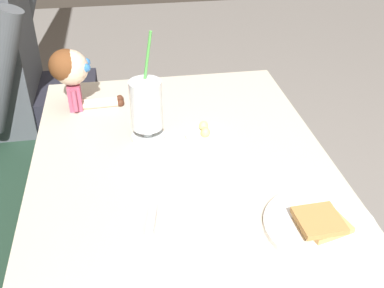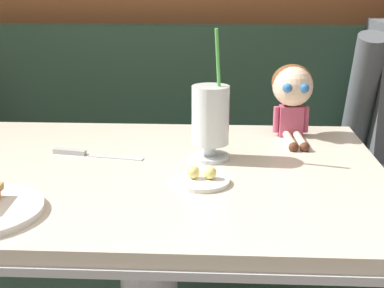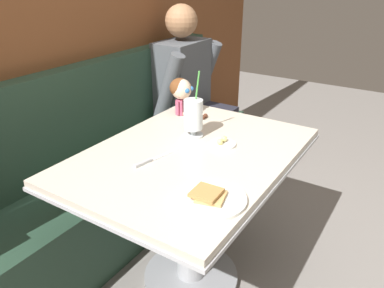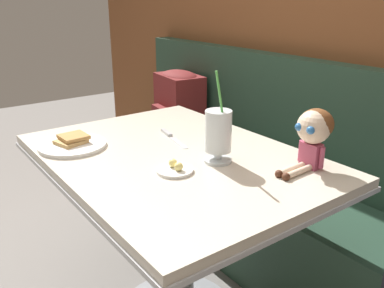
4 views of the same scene
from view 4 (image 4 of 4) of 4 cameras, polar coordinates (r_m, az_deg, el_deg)
The scene contains 9 objects.
wood_panel_wall at distance 2.00m, azimuth 19.42°, elevation 16.65°, with size 4.40×0.08×2.40m, color brown.
booth_bench at distance 2.04m, azimuth 12.65°, elevation -8.34°, with size 2.60×0.48×1.00m.
diner_table at distance 1.56m, azimuth -2.34°, elevation -8.10°, with size 1.11×0.81×0.74m.
toast_plate at distance 1.61m, azimuth -16.14°, elevation 0.00°, with size 0.25×0.25×0.04m.
milkshake_glass at distance 1.38m, azimuth 3.63°, elevation 1.52°, with size 0.10×0.10×0.32m.
butter_saucer at distance 1.33m, azimuth -2.35°, elevation -3.46°, with size 0.12×0.12×0.04m.
butter_knife at distance 1.66m, azimuth -3.09°, elevation 1.21°, with size 0.23×0.06×0.01m.
seated_doll at distance 1.38m, azimuth 16.39°, elevation 1.84°, with size 0.12×0.22×0.20m.
backpack at distance 2.50m, azimuth -1.89°, elevation 5.64°, with size 0.32×0.27×0.41m.
Camera 4 is at (1.15, -0.59, 1.28)m, focal length 38.74 mm.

